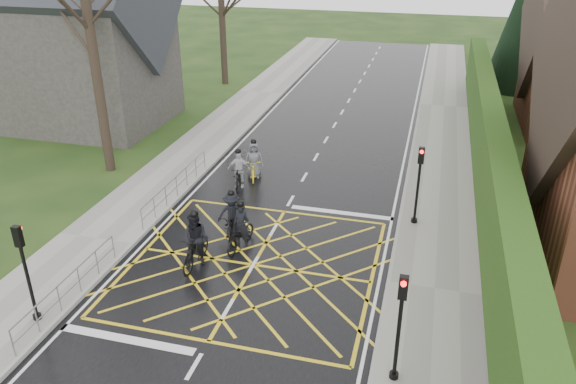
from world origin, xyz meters
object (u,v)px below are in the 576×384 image
at_px(cyclist_mid, 232,219).
at_px(cyclist_front, 238,173).
at_px(cyclist_rear, 241,233).
at_px(cyclist_back, 196,245).
at_px(cyclist_lead, 254,165).

xyz_separation_m(cyclist_mid, cyclist_front, (-1.13, 3.95, -0.00)).
distance_m(cyclist_mid, cyclist_front, 4.11).
relative_size(cyclist_rear, cyclist_front, 1.06).
height_order(cyclist_rear, cyclist_front, cyclist_rear).
bearing_deg(cyclist_rear, cyclist_mid, 137.12).
distance_m(cyclist_rear, cyclist_back, 1.81).
bearing_deg(cyclist_lead, cyclist_front, -122.44).
height_order(cyclist_back, cyclist_lead, cyclist_back).
height_order(cyclist_back, cyclist_mid, cyclist_back).
xyz_separation_m(cyclist_mid, cyclist_lead, (-0.82, 5.13, -0.03)).
height_order(cyclist_rear, cyclist_back, cyclist_back).
bearing_deg(cyclist_lead, cyclist_back, -104.68).
relative_size(cyclist_rear, cyclist_back, 0.96).
bearing_deg(cyclist_lead, cyclist_mid, -98.44).
relative_size(cyclist_back, cyclist_lead, 1.04).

